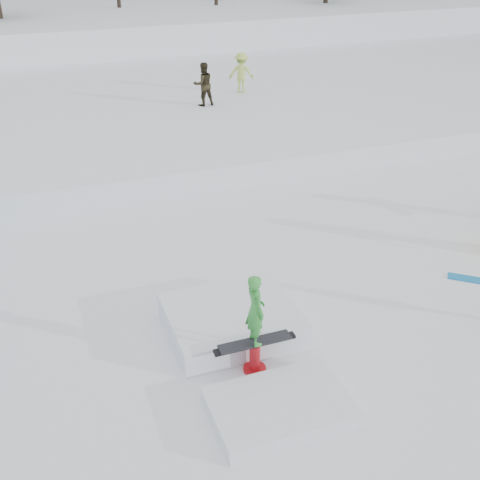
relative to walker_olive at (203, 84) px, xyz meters
name	(u,v)px	position (x,y,z in m)	size (l,w,h in m)	color
ground	(251,334)	(-3.22, -13.62, -1.65)	(120.00, 120.00, 0.00)	white
snow_berm	(74,32)	(-3.22, 16.38, -0.45)	(60.00, 14.00, 2.40)	white
snow_midrise	(115,107)	(-3.22, 2.38, -1.25)	(50.00, 18.00, 0.80)	white
walker_olive	(203,84)	(0.00, 0.00, 0.00)	(0.82, 0.64, 1.70)	black
walker_ygreen	(241,73)	(2.11, 1.35, -0.02)	(1.08, 0.62, 1.67)	#BDD857
loose_board_teal	(479,281)	(2.58, -13.58, -1.63)	(1.40, 0.28, 0.03)	#1572AF
jib_rail_feature	(244,340)	(-3.55, -14.09, -1.34)	(2.60, 4.40, 2.11)	white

